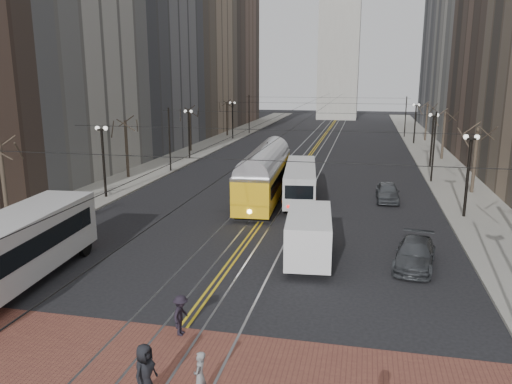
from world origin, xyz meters
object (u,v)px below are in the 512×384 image
at_px(rear_bus, 300,183).
at_px(sedan_grey, 387,192).
at_px(sedan_parked, 415,254).
at_px(pedestrian_a, 145,372).
at_px(streetcar, 265,179).
at_px(pedestrian_b, 200,376).
at_px(pedestrian_d, 181,315).
at_px(cargo_van, 309,238).

xyz_separation_m(rear_bus, sedan_grey, (6.83, 1.15, -0.65)).
xyz_separation_m(sedan_parked, pedestrian_a, (-9.01, -13.26, 0.24)).
xyz_separation_m(streetcar, pedestrian_b, (3.11, -25.48, -0.87)).
relative_size(sedan_parked, pedestrian_a, 2.59).
height_order(pedestrian_b, pedestrian_d, pedestrian_d).
xyz_separation_m(streetcar, sedan_parked, (10.51, -12.59, -0.98)).
height_order(pedestrian_a, pedestrian_b, pedestrian_a).
bearing_deg(cargo_van, pedestrian_a, -110.41).
bearing_deg(sedan_grey, sedan_parked, -87.47).
bearing_deg(sedan_grey, pedestrian_d, -110.84).
relative_size(sedan_grey, pedestrian_b, 2.74).
bearing_deg(sedan_parked, sedan_grey, 102.93).
xyz_separation_m(streetcar, sedan_grey, (9.64, 1.62, -0.93)).
relative_size(sedan_grey, pedestrian_d, 2.70).
height_order(rear_bus, sedan_parked, rear_bus).
relative_size(pedestrian_a, pedestrian_d, 1.14).
distance_m(sedan_grey, pedestrian_a, 28.65).
bearing_deg(pedestrian_a, sedan_grey, -3.62).
distance_m(streetcar, sedan_grey, 9.82).
relative_size(cargo_van, sedan_grey, 1.37).
distance_m(streetcar, cargo_van, 13.91).
xyz_separation_m(pedestrian_b, pedestrian_d, (-1.97, 3.60, 0.01)).
bearing_deg(streetcar, pedestrian_a, -89.84).
relative_size(sedan_grey, pedestrian_a, 2.36).
relative_size(sedan_parked, pedestrian_d, 2.96).
bearing_deg(sedan_grey, pedestrian_b, -104.50).
height_order(sedan_grey, pedestrian_d, pedestrian_d).
height_order(rear_bus, pedestrian_d, rear_bus).
bearing_deg(pedestrian_b, sedan_parked, 150.59).
distance_m(rear_bus, sedan_grey, 6.96).
distance_m(pedestrian_b, pedestrian_d, 4.11).
height_order(streetcar, sedan_parked, streetcar).
xyz_separation_m(sedan_grey, sedan_parked, (0.87, -14.21, -0.05)).
bearing_deg(pedestrian_d, cargo_van, -21.17).
bearing_deg(streetcar, rear_bus, 6.38).
bearing_deg(pedestrian_d, rear_bus, -1.96).
relative_size(pedestrian_b, pedestrian_d, 0.99).
bearing_deg(pedestrian_d, pedestrian_b, -149.04).
relative_size(pedestrian_a, pedestrian_b, 1.16).
bearing_deg(streetcar, sedan_grey, 6.41).
distance_m(rear_bus, sedan_parked, 15.17).
bearing_deg(sedan_grey, rear_bus, -171.39).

